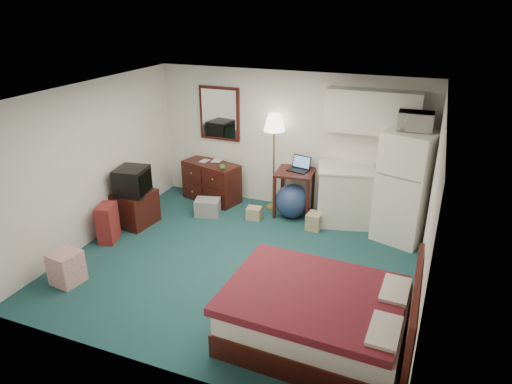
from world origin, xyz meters
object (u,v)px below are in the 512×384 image
at_px(tv_stand, 135,208).
at_px(suitcase, 108,223).
at_px(fridge, 406,187).
at_px(desk, 294,192).
at_px(kitchen_counter, 344,196).
at_px(bed, 316,316).
at_px(dresser, 212,181).
at_px(floor_lamp, 274,162).

bearing_deg(tv_stand, suitcase, -86.77).
bearing_deg(fridge, desk, -169.53).
height_order(kitchen_counter, bed, kitchen_counter).
distance_m(tv_stand, suitcase, 0.68).
relative_size(fridge, bed, 0.92).
bearing_deg(kitchen_counter, dresser, 165.91).
bearing_deg(kitchen_counter, tv_stand, -171.06).
relative_size(floor_lamp, suitcase, 2.85).
relative_size(desk, tv_stand, 1.27).
distance_m(fridge, tv_stand, 4.53).
distance_m(desk, fridge, 1.97).
xyz_separation_m(dresser, floor_lamp, (1.23, 0.10, 0.52)).
xyz_separation_m(kitchen_counter, bed, (0.32, -3.10, -0.18)).
height_order(kitchen_counter, suitcase, kitchen_counter).
distance_m(bed, tv_stand, 4.05).
height_order(dresser, suitcase, dresser).
bearing_deg(bed, fridge, 78.95).
xyz_separation_m(dresser, bed, (2.89, -3.13, -0.06)).
relative_size(bed, tv_stand, 3.03).
xyz_separation_m(bed, suitcase, (-3.70, 1.04, 0.00)).
bearing_deg(tv_stand, kitchen_counter, 28.43).
bearing_deg(dresser, bed, -31.68).
xyz_separation_m(floor_lamp, kitchen_counter, (1.34, -0.12, -0.40)).
relative_size(floor_lamp, bed, 0.92).
xyz_separation_m(tv_stand, suitcase, (-0.03, -0.68, 0.02)).
distance_m(kitchen_counter, fridge, 1.09).
xyz_separation_m(floor_lamp, fridge, (2.33, -0.36, 0.01)).
bearing_deg(fridge, bed, -85.08).
bearing_deg(desk, suitcase, -145.10).
height_order(floor_lamp, desk, floor_lamp).
bearing_deg(desk, dresser, 174.61).
relative_size(floor_lamp, kitchen_counter, 1.81).
bearing_deg(tv_stand, fridge, 20.82).
distance_m(kitchen_counter, suitcase, 3.96).
relative_size(bed, suitcase, 3.11).
xyz_separation_m(desk, tv_stand, (-2.44, -1.40, -0.11)).
distance_m(desk, suitcase, 3.24).
bearing_deg(floor_lamp, bed, -62.79).
bearing_deg(floor_lamp, kitchen_counter, -5.19).
xyz_separation_m(fridge, suitcase, (-4.37, -1.83, -0.59)).
bearing_deg(bed, floor_lamp, 119.35).
height_order(bed, suitcase, suitcase).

